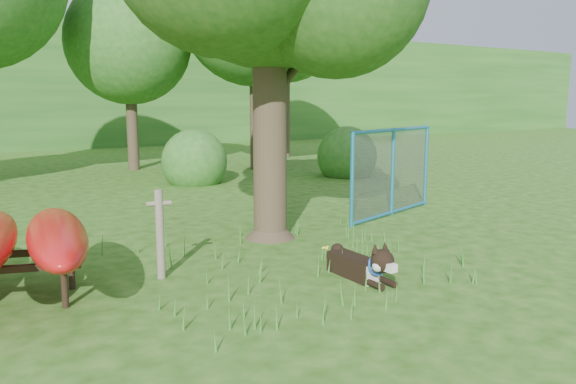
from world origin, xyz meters
TOP-DOWN VIEW (x-y plane):
  - ground at (0.00, 0.00)m, footprint 80.00×80.00m
  - wooden_post at (-1.60, 1.40)m, footprint 0.32×0.12m
  - husky_dog at (0.56, -0.04)m, footprint 0.32×1.28m
  - fence_section at (3.69, 2.89)m, footprint 2.84×1.00m
  - wildflower_clump at (0.66, 0.93)m, footprint 0.10×0.11m
  - bg_tree_c at (1.50, 13.00)m, footprint 4.00×4.00m
  - bg_tree_d at (5.00, 11.00)m, footprint 4.80×4.80m
  - bg_tree_e at (8.00, 14.00)m, footprint 4.60×4.60m
  - shrub_right at (6.50, 8.00)m, footprint 1.80×1.80m
  - shrub_mid at (2.00, 9.00)m, footprint 1.80×1.80m
  - wooded_hillside at (0.00, 28.00)m, footprint 80.00×12.00m

SIDE VIEW (x-z plane):
  - ground at x=0.00m, z-range 0.00..0.00m
  - shrub_right at x=6.50m, z-range -0.90..0.90m
  - shrub_mid at x=2.00m, z-range -0.90..0.90m
  - wildflower_clump at x=0.66m, z-range 0.07..0.28m
  - husky_dog at x=0.56m, z-range -0.08..0.48m
  - wooden_post at x=-1.60m, z-range 0.03..1.19m
  - fence_section at x=3.69m, z-range -0.58..2.31m
  - wooded_hillside at x=0.00m, z-range 0.00..6.00m
  - bg_tree_c at x=1.50m, z-range 1.05..7.17m
  - bg_tree_d at x=5.00m, z-range 1.33..8.83m
  - bg_tree_e at x=8.00m, z-range 1.46..9.01m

